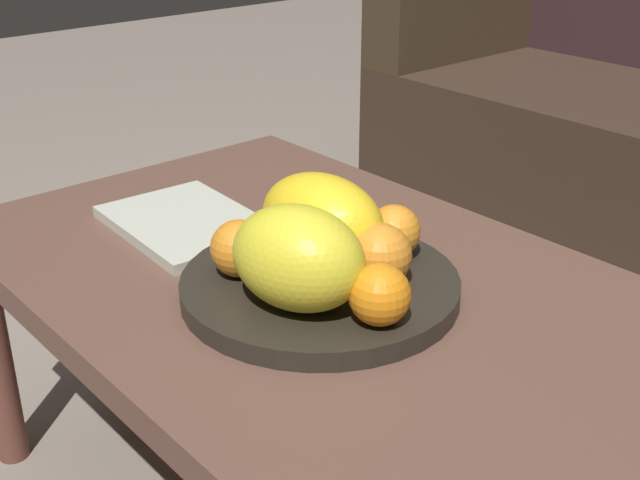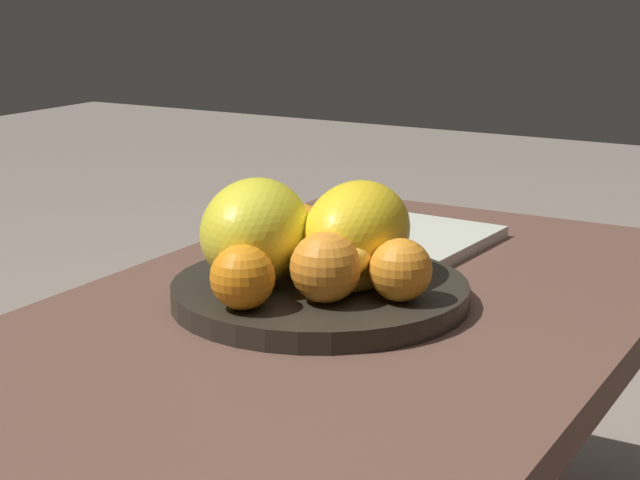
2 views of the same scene
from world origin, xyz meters
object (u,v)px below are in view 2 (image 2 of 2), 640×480
Objects in this scene: melon_smaller_beside at (255,231)px; orange_right at (242,277)px; melon_large_front at (360,231)px; coffee_table at (340,347)px; orange_front at (299,232)px; orange_back at (326,267)px; fruit_bowl at (320,292)px; banana_bunch at (355,264)px; orange_left at (401,270)px; magazine at (412,241)px.

melon_smaller_beside is 0.10m from orange_right.
coffee_table is at bearing -4.05° from melon_large_front.
orange_back is at bearing 40.58° from orange_front.
melon_smaller_beside reaches higher than melon_large_front.
fruit_bowl is at bearing 169.99° from orange_right.
melon_large_front is at bearing -158.36° from banana_bunch.
orange_left is 0.08m from orange_back.
melon_large_front is at bearing -122.71° from orange_left.
melon_large_front reaches higher than coffee_table.
melon_smaller_beside is 1.00× the size of banana_bunch.
fruit_bowl is at bearing 119.67° from melon_smaller_beside.
orange_back is at bearing 135.56° from orange_right.
banana_bunch reaches higher than coffee_table.
fruit_bowl is at bearing 44.97° from orange_front.
melon_smaller_beside is at bearing -73.45° from coffee_table.
orange_right is 0.09m from orange_back.
fruit_bowl is 0.10m from melon_smaller_beside.
magazine is at bearing -170.72° from orange_back.
orange_back is (0.06, 0.04, 0.05)m from fruit_bowl.
orange_right is (0.11, -0.13, 0.00)m from orange_left.
coffee_table is 0.16m from melon_smaller_beside.
fruit_bowl is 0.08m from melon_large_front.
magazine is (-0.25, -0.05, -0.07)m from melon_large_front.
melon_smaller_beside is 0.12m from banana_bunch.
melon_large_front reaches higher than orange_back.
fruit_bowl is 4.97× the size of orange_left.
orange_right is at bearing -31.84° from banana_bunch.
orange_right is at bearing -50.53° from orange_left.
orange_right reaches higher than coffee_table.
orange_front is at bearing -139.42° from orange_back.
fruit_bowl is 4.84× the size of orange_front.
fruit_bowl is 0.14m from orange_right.
coffee_table is 0.30m from magazine.
banana_bunch is at bearing -97.51° from orange_left.
orange_front reaches higher than orange_right.
melon_smaller_beside reaches higher than orange_left.
magazine is (-0.34, -0.06, -0.06)m from orange_back.
banana_bunch is at bearing 103.73° from melon_smaller_beside.
coffee_table is 0.17m from orange_front.
magazine is (-0.29, -0.06, -0.05)m from banana_bunch.
orange_left is at bearing 82.49° from banana_bunch.
banana_bunch is (-0.03, 0.11, -0.03)m from melon_smaller_beside.
orange_left is (0.09, 0.18, -0.00)m from orange_front.
orange_right reaches higher than banana_bunch.
orange_front is 0.20m from orange_right.
melon_large_front is 0.05m from banana_bunch.
melon_smaller_beside reaches higher than coffee_table.
orange_right is 0.43× the size of banana_bunch.
banana_bunch is at bearing 148.16° from orange_right.
coffee_table is 16.16× the size of orange_left.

